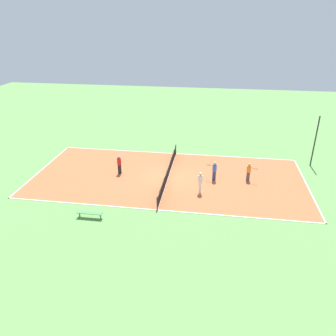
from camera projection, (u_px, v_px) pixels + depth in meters
ground_plane at (168, 177)px, 29.12m from camera, size 80.00×80.00×0.00m
court_surface at (168, 177)px, 29.12m from camera, size 11.11×23.87×0.02m
tennis_net at (168, 172)px, 28.89m from camera, size 10.91×0.10×1.01m
bench at (90, 213)px, 23.11m from camera, size 0.36×1.85×0.45m
player_near_white at (200, 181)px, 26.03m from camera, size 0.36×0.36×1.84m
player_center_orange at (249, 171)px, 28.07m from camera, size 0.68×0.99×1.65m
player_near_blue at (214, 170)px, 28.10m from camera, size 0.62×0.99×1.76m
player_coach_red at (119, 163)px, 29.32m from camera, size 0.50×0.50×1.76m
tennis_ball_near_net at (272, 183)px, 27.92m from camera, size 0.07×0.07×0.07m
tennis_ball_far_baseline at (67, 153)px, 34.17m from camera, size 0.07×0.07×0.07m
tennis_ball_midcourt at (207, 179)px, 28.72m from camera, size 0.07×0.07×0.07m
fence_post_back_left at (315, 142)px, 30.34m from camera, size 0.12×0.12×4.87m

